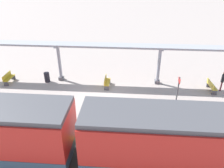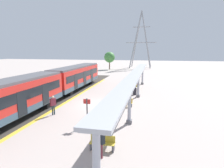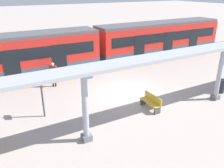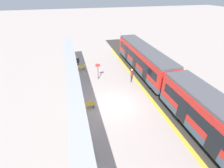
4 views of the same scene
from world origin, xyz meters
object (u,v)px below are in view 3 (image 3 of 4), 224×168
Objects in this scene: train_near_carriage at (9,58)px; platform_info_sign at (42,94)px; bench_near_end at (151,102)px; trash_bin at (221,86)px; canopy_pillar_third at (220,74)px; canopy_pillar_second at (85,108)px; train_far_carriage at (160,39)px; passenger_waiting_near_edge at (53,72)px.

train_near_carriage is 6.50m from platform_info_sign.
trash_bin is at bearing 85.22° from bench_near_end.
train_near_carriage reaches higher than canopy_pillar_third.
trash_bin is at bearing 114.42° from canopy_pillar_third.
canopy_pillar_second is (9.60, 1.92, -0.12)m from train_near_carriage.
platform_info_sign is at bearing -160.07° from canopy_pillar_second.
train_far_carriage is at bearing 160.92° from canopy_pillar_third.
canopy_pillar_second is at bearing -4.52° from passenger_waiting_near_edge.
platform_info_sign reaches higher than passenger_waiting_near_edge.
passenger_waiting_near_edge is at bearing -77.63° from train_far_carriage.
train_far_carriage is at bearing 102.37° from passenger_waiting_near_edge.
canopy_pillar_second and canopy_pillar_third have the same top height.
train_far_carriage is 11.95m from passenger_waiting_near_edge.
train_far_carriage is 9.42m from trash_bin.
train_near_carriage is 1.00× the size of train_far_carriage.
bench_near_end is at bearing 102.35° from canopy_pillar_second.
bench_near_end is at bearing -41.79° from train_far_carriage.
train_far_carriage is 14.76× the size of trash_bin.
train_far_carriage is at bearing 90.00° from train_near_carriage.
passenger_waiting_near_edge is at bearing 156.31° from platform_info_sign.
platform_info_sign is at bearing -107.48° from canopy_pillar_third.
passenger_waiting_near_edge is (2.56, 2.48, -0.72)m from train_near_carriage.
canopy_pillar_third is 1.53× the size of platform_info_sign.
platform_info_sign is (-3.16, -1.15, -0.38)m from canopy_pillar_second.
passenger_waiting_near_edge is (-7.04, 0.56, -0.59)m from canopy_pillar_second.
passenger_waiting_near_edge is at bearing 44.13° from train_near_carriage.
trash_bin is at bearing 76.76° from platform_info_sign.
passenger_waiting_near_edge is (-7.04, -8.33, -0.59)m from canopy_pillar_third.
train_near_carriage is at bearing -173.12° from platform_info_sign.
platform_info_sign is at bearing -110.98° from bench_near_end.
train_near_carriage is 6.16× the size of platform_info_sign.
trash_bin is (-0.53, 10.05, -1.25)m from canopy_pillar_second.
canopy_pillar_third is 3.67× the size of trash_bin.
platform_info_sign is (6.44, 0.78, -0.50)m from train_near_carriage.
train_near_carriage is 14.13m from train_far_carriage.
train_near_carriage is 9.79m from canopy_pillar_second.
canopy_pillar_third reaches higher than bench_near_end.
platform_info_sign is 1.23× the size of passenger_waiting_near_edge.
train_near_carriage is 4.03× the size of canopy_pillar_third.
passenger_waiting_near_edge is (-3.88, 1.70, -0.21)m from platform_info_sign.
train_near_carriage reaches higher than platform_info_sign.
train_far_carriage is 15.53m from canopy_pillar_second.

